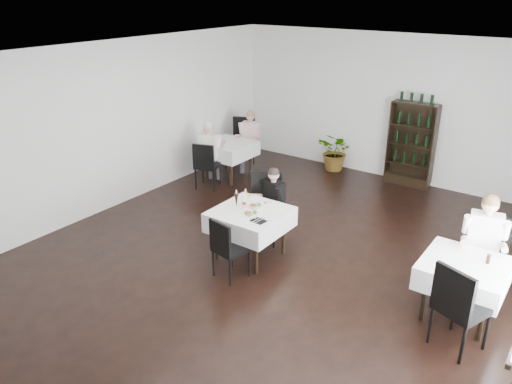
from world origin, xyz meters
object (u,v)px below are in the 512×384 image
Objects in this scene: main_table at (250,219)px; potted_tree at (336,152)px; wine_shelf at (411,145)px; diner_main at (270,199)px.

main_table is 1.19× the size of potted_tree.
potted_tree is (-1.60, -0.11, -0.41)m from wine_shelf.
main_table is 0.84× the size of diner_main.
potted_tree is at bearing -175.91° from wine_shelf.
wine_shelf reaches higher than potted_tree.
potted_tree is (-0.70, 4.20, -0.19)m from main_table.
diner_main is at bearing -104.74° from wine_shelf.
potted_tree is 3.63m from diner_main.
main_table is (-0.90, -4.31, -0.23)m from wine_shelf.
wine_shelf is at bearing 78.22° from main_table.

